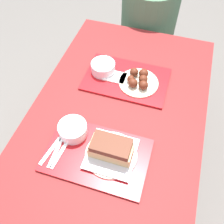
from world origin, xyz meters
name	(u,v)px	position (x,y,z in m)	size (l,w,h in m)	color
ground_plane	(114,176)	(0.00, 0.00, 0.00)	(12.00, 12.00, 0.00)	#605B56
picnic_table	(115,129)	(0.00, 0.00, 0.63)	(0.82, 1.41, 0.73)	maroon
picnic_bench_far	(148,52)	(0.00, 0.92, 0.38)	(0.78, 0.28, 0.45)	maroon
tray_near	(97,155)	(-0.02, -0.21, 0.74)	(0.44, 0.28, 0.01)	#B21419
tray_far	(126,79)	(-0.01, 0.25, 0.74)	(0.44, 0.28, 0.01)	#B21419
bowl_coleslaw_near	(73,129)	(-0.15, -0.14, 0.78)	(0.13, 0.13, 0.06)	silver
brisket_sandwich_plate	(111,150)	(0.04, -0.20, 0.78)	(0.22, 0.22, 0.10)	beige
plastic_fork_near	(57,150)	(-0.19, -0.25, 0.75)	(0.02, 0.17, 0.00)	white
plastic_knife_near	(62,151)	(-0.16, -0.25, 0.75)	(0.03, 0.17, 0.00)	white
plastic_spoon_near	(52,149)	(-0.21, -0.25, 0.75)	(0.05, 0.17, 0.00)	white
condiment_packet	(100,141)	(-0.03, -0.15, 0.75)	(0.04, 0.03, 0.01)	teal
bowl_coleslaw_far	(103,67)	(-0.15, 0.26, 0.78)	(0.13, 0.13, 0.06)	silver
wings_plate_far	(139,80)	(0.05, 0.24, 0.77)	(0.20, 0.20, 0.06)	beige
napkin_far	(115,77)	(-0.08, 0.24, 0.75)	(0.12, 0.08, 0.01)	white
person_seated_across	(149,14)	(-0.03, 0.92, 0.71)	(0.39, 0.39, 0.65)	#477051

